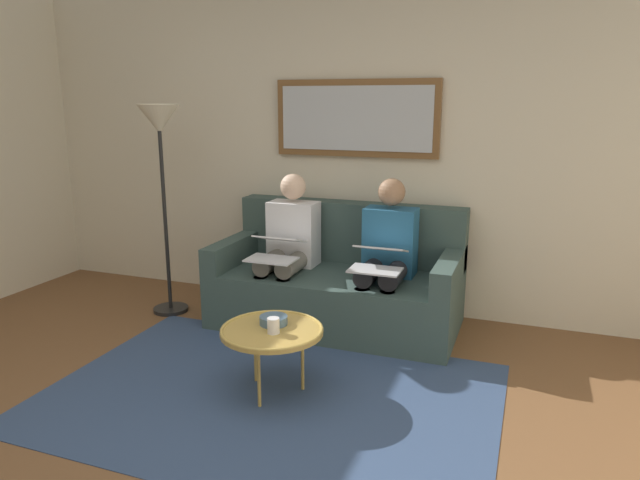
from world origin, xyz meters
name	(u,v)px	position (x,y,z in m)	size (l,w,h in m)	color
wall_rear	(359,150)	(0.00, -2.60, 1.30)	(6.00, 0.12, 2.60)	beige
area_rug	(270,395)	(0.00, -0.85, 0.00)	(2.60, 1.80, 0.01)	#33476B
couch	(339,283)	(0.00, -2.12, 0.31)	(1.83, 0.90, 0.90)	#384C47
framed_mirror	(356,118)	(0.00, -2.51, 1.55)	(1.32, 0.05, 0.60)	brown
coffee_table	(272,331)	(0.00, -0.90, 0.39)	(0.60, 0.60, 0.41)	tan
cup	(273,326)	(-0.03, -0.85, 0.45)	(0.07, 0.07, 0.09)	silver
bowl	(274,320)	(0.02, -0.97, 0.43)	(0.17, 0.17, 0.05)	slate
person_left	(387,253)	(-0.39, -2.05, 0.61)	(0.38, 0.58, 1.14)	#235B84
laptop_silver	(378,258)	(-0.39, -1.81, 0.63)	(0.35, 0.37, 0.16)	silver
person_right	(289,244)	(0.39, -2.05, 0.61)	(0.38, 0.58, 1.14)	silver
laptop_white	(276,248)	(0.39, -1.81, 0.63)	(0.35, 0.38, 0.16)	white
standing_lamp	(160,143)	(1.37, -1.85, 1.37)	(0.32, 0.32, 1.66)	black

